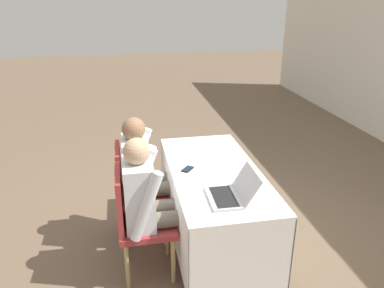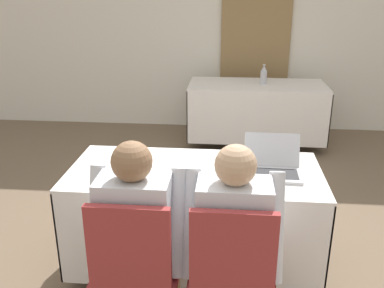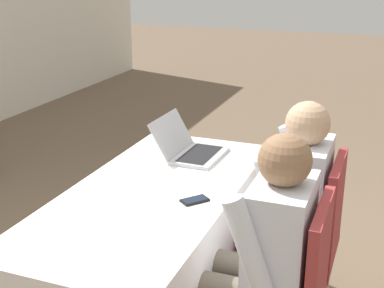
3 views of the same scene
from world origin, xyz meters
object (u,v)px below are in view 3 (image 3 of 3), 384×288
at_px(laptop, 191,149).
at_px(cell_phone, 195,200).
at_px(person_checkered_shirt, 259,255).
at_px(chair_near_right, 305,238).
at_px(person_white_shirt, 285,204).

distance_m(laptop, cell_phone, 0.58).
bearing_deg(laptop, cell_phone, -155.97).
xyz_separation_m(laptop, cell_phone, (-0.53, -0.22, -0.04)).
distance_m(cell_phone, person_checkered_shirt, 0.41).
height_order(laptop, cell_phone, laptop).
xyz_separation_m(cell_phone, person_checkered_shirt, (-0.20, -0.35, -0.09)).
height_order(chair_near_right, person_white_shirt, person_white_shirt).
bearing_deg(person_white_shirt, chair_near_right, 90.00).
distance_m(person_checkered_shirt, person_white_shirt, 0.49).
distance_m(cell_phone, chair_near_right, 0.59).
bearing_deg(laptop, chair_near_right, -108.27).
bearing_deg(person_white_shirt, laptop, -112.85).
bearing_deg(person_white_shirt, cell_phone, -50.13).
distance_m(laptop, person_white_shirt, 0.63).
bearing_deg(cell_phone, laptop, -28.11).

